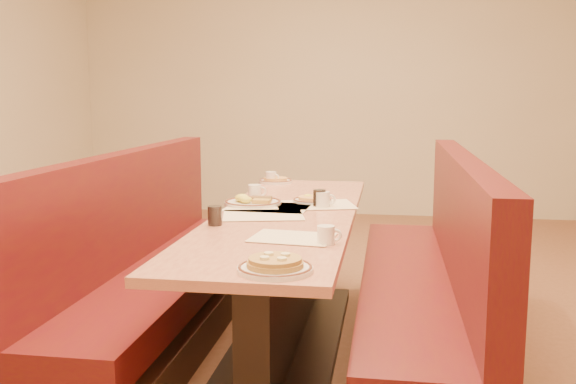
# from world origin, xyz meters

# --- Properties ---
(ground) EXTENTS (8.00, 8.00, 0.00)m
(ground) POSITION_xyz_m (0.00, 0.00, 0.00)
(ground) COLOR #9E6647
(ground) RESTS_ON ground
(diner_table) EXTENTS (0.70, 2.50, 0.75)m
(diner_table) POSITION_xyz_m (0.00, 0.00, 0.37)
(diner_table) COLOR black
(diner_table) RESTS_ON ground
(booth_left) EXTENTS (0.55, 2.50, 1.05)m
(booth_left) POSITION_xyz_m (-0.73, 0.00, 0.36)
(booth_left) COLOR #4C3326
(booth_left) RESTS_ON ground
(booth_right) EXTENTS (0.55, 2.50, 1.05)m
(booth_right) POSITION_xyz_m (0.73, 0.00, 0.36)
(booth_right) COLOR #4C3326
(booth_right) RESTS_ON ground
(placemat_near_left) EXTENTS (0.46, 0.38, 0.00)m
(placemat_near_left) POSITION_xyz_m (-0.10, -0.10, 0.75)
(placemat_near_left) COLOR #FCEBC5
(placemat_near_left) RESTS_ON diner_table
(placemat_near_right) EXTENTS (0.37, 0.29, 0.00)m
(placemat_near_right) POSITION_xyz_m (0.12, -0.58, 0.75)
(placemat_near_right) COLOR #FCEBC5
(placemat_near_right) RESTS_ON diner_table
(placemat_far_left) EXTENTS (0.45, 0.35, 0.00)m
(placemat_far_left) POSITION_xyz_m (-0.12, 0.12, 0.75)
(placemat_far_left) COLOR #FCEBC5
(placemat_far_left) RESTS_ON diner_table
(placemat_far_right) EXTENTS (0.50, 0.42, 0.00)m
(placemat_far_right) POSITION_xyz_m (0.12, 0.24, 0.75)
(placemat_far_right) COLOR #FCEBC5
(placemat_far_right) RESTS_ON diner_table
(pancake_plate) EXTENTS (0.26, 0.26, 0.06)m
(pancake_plate) POSITION_xyz_m (0.14, -1.10, 0.77)
(pancake_plate) COLOR white
(pancake_plate) RESTS_ON diner_table
(eggs_plate) EXTENTS (0.31, 0.31, 0.06)m
(eggs_plate) POSITION_xyz_m (-0.22, 0.20, 0.77)
(eggs_plate) COLOR white
(eggs_plate) RESTS_ON diner_table
(extra_plate_mid) EXTENTS (0.22, 0.22, 0.04)m
(extra_plate_mid) POSITION_xyz_m (0.09, 0.34, 0.77)
(extra_plate_mid) COLOR white
(extra_plate_mid) RESTS_ON diner_table
(extra_plate_far) EXTENTS (0.23, 0.23, 0.05)m
(extra_plate_far) POSITION_xyz_m (-0.25, 1.10, 0.77)
(extra_plate_far) COLOR white
(extra_plate_far) RESTS_ON diner_table
(coffee_mug_a) EXTENTS (0.10, 0.07, 0.08)m
(coffee_mug_a) POSITION_xyz_m (0.27, -0.67, 0.79)
(coffee_mug_a) COLOR white
(coffee_mug_a) RESTS_ON diner_table
(coffee_mug_b) EXTENTS (0.11, 0.08, 0.08)m
(coffee_mug_b) POSITION_xyz_m (-0.25, 0.41, 0.79)
(coffee_mug_b) COLOR white
(coffee_mug_b) RESTS_ON diner_table
(coffee_mug_c) EXTENTS (0.11, 0.08, 0.08)m
(coffee_mug_c) POSITION_xyz_m (0.17, 0.19, 0.79)
(coffee_mug_c) COLOR white
(coffee_mug_c) RESTS_ON diner_table
(coffee_mug_d) EXTENTS (0.10, 0.07, 0.08)m
(coffee_mug_d) POSITION_xyz_m (-0.28, 1.07, 0.79)
(coffee_mug_d) COLOR white
(coffee_mug_d) RESTS_ON diner_table
(soda_tumbler_near) EXTENTS (0.07, 0.07, 0.09)m
(soda_tumbler_near) POSITION_xyz_m (-0.28, -0.37, 0.80)
(soda_tumbler_near) COLOR black
(soda_tumbler_near) RESTS_ON diner_table
(soda_tumbler_mid) EXTENTS (0.07, 0.07, 0.10)m
(soda_tumbler_mid) POSITION_xyz_m (0.15, 0.20, 0.80)
(soda_tumbler_mid) COLOR black
(soda_tumbler_mid) RESTS_ON diner_table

